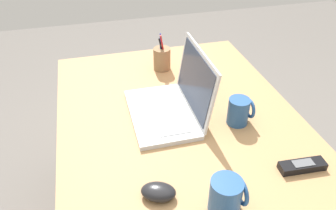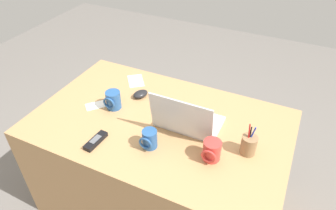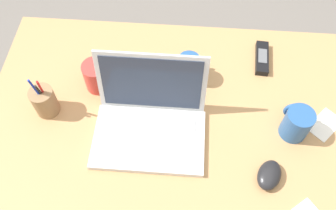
{
  "view_description": "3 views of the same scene",
  "coord_description": "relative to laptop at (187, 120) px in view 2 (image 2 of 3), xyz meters",
  "views": [
    {
      "loc": [
        0.82,
        -0.29,
        1.46
      ],
      "look_at": [
        -0.1,
        -0.05,
        0.79
      ],
      "focal_mm": 35.61,
      "sensor_mm": 36.0,
      "label": 1
    },
    {
      "loc": [
        -0.6,
        1.15,
        1.82
      ],
      "look_at": [
        -0.03,
        -0.04,
        0.81
      ],
      "focal_mm": 32.55,
      "sensor_mm": 36.0,
      "label": 2
    },
    {
      "loc": [
        -0.06,
        -0.58,
        1.75
      ],
      "look_at": [
        -0.1,
        0.0,
        0.81
      ],
      "focal_mm": 39.01,
      "sensor_mm": 36.0,
      "label": 3
    }
  ],
  "objects": [
    {
      "name": "coffee_mug_tall",
      "position": [
        0.46,
        0.02,
        0.0
      ],
      "size": [
        0.09,
        0.1,
        0.11
      ],
      "color": "#26518C",
      "rests_on": "desk"
    },
    {
      "name": "pen_holder",
      "position": [
        -0.35,
        0.04,
        0.0
      ],
      "size": [
        0.08,
        0.08,
        0.17
      ],
      "color": "olive",
      "rests_on": "desk"
    },
    {
      "name": "coffee_mug_white",
      "position": [
        -0.2,
        0.16,
        0.0
      ],
      "size": [
        0.09,
        0.1,
        0.11
      ],
      "color": "#C63833",
      "rests_on": "desk"
    },
    {
      "name": "paper_note_left",
      "position": [
        0.49,
        -0.28,
        -0.05
      ],
      "size": [
        0.17,
        0.18,
        0.0
      ],
      "primitive_type": "cube",
      "rotation": [
        0.0,
        0.0,
        0.66
      ],
      "color": "white",
      "rests_on": "desk"
    },
    {
      "name": "coffee_mug_spare",
      "position": [
        0.11,
        0.22,
        -0.0
      ],
      "size": [
        0.08,
        0.09,
        0.1
      ],
      "color": "#26518C",
      "rests_on": "desk"
    },
    {
      "name": "computer_mouse",
      "position": [
        0.37,
        -0.14,
        -0.03
      ],
      "size": [
        0.1,
        0.12,
        0.04
      ],
      "primitive_type": "ellipsoid",
      "rotation": [
        0.0,
        0.0,
        -0.4
      ],
      "color": "black",
      "rests_on": "desk"
    },
    {
      "name": "desk",
      "position": [
        0.15,
        0.02,
        -0.41
      ],
      "size": [
        1.43,
        0.89,
        0.71
      ],
      "primitive_type": "cube",
      "color": "tan",
      "rests_on": "ground"
    },
    {
      "name": "laptop",
      "position": [
        0.0,
        0.0,
        0.0
      ],
      "size": [
        0.35,
        0.26,
        0.25
      ],
      "color": "silver",
      "rests_on": "desk"
    },
    {
      "name": "cordless_phone",
      "position": [
        0.38,
        0.31,
        -0.04
      ],
      "size": [
        0.05,
        0.15,
        0.03
      ],
      "color": "black",
      "rests_on": "desk"
    },
    {
      "name": "ground_plane",
      "position": [
        0.15,
        0.02,
        -0.76
      ],
      "size": [
        6.0,
        6.0,
        0.0
      ],
      "primitive_type": "plane",
      "color": "slate"
    },
    {
      "name": "paper_note_near_laptop",
      "position": [
        0.57,
        0.06,
        -0.05
      ],
      "size": [
        0.13,
        0.13,
        0.0
      ],
      "primitive_type": "cube",
      "rotation": [
        0.0,
        0.0,
        -0.74
      ],
      "color": "white",
      "rests_on": "desk"
    }
  ]
}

